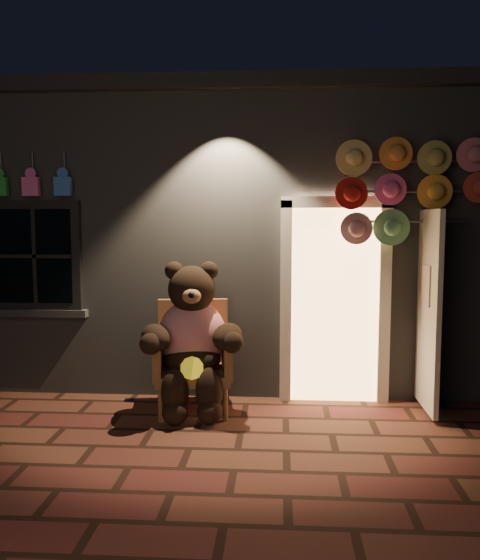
{
  "coord_description": "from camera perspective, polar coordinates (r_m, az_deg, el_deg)",
  "views": [
    {
      "loc": [
        0.77,
        -4.85,
        1.97
      ],
      "look_at": [
        0.37,
        1.0,
        1.35
      ],
      "focal_mm": 38.0,
      "sensor_mm": 36.0,
      "label": 1
    }
  ],
  "objects": [
    {
      "name": "hat_rack",
      "position": [
        6.27,
        15.8,
        8.56
      ],
      "size": [
        1.56,
        0.22,
        2.76
      ],
      "color": "#59595E",
      "rests_on": "ground"
    },
    {
      "name": "wicker_armchair",
      "position": [
        6.13,
        -4.54,
        -7.31
      ],
      "size": [
        0.85,
        0.79,
        1.11
      ],
      "rotation": [
        0.0,
        0.0,
        0.14
      ],
      "color": "#8F5E37",
      "rests_on": "ground"
    },
    {
      "name": "teddy_bear",
      "position": [
        5.95,
        -4.64,
        -5.67
      ],
      "size": [
        1.1,
        0.92,
        1.53
      ],
      "rotation": [
        0.0,
        0.0,
        0.14
      ],
      "color": "red",
      "rests_on": "ground"
    },
    {
      "name": "shop_building",
      "position": [
        8.88,
        -1.05,
        4.52
      ],
      "size": [
        7.3,
        5.95,
        3.51
      ],
      "color": "slate",
      "rests_on": "ground"
    },
    {
      "name": "ground",
      "position": [
        5.29,
        -4.93,
        -15.84
      ],
      "size": [
        60.0,
        60.0,
        0.0
      ],
      "primitive_type": "plane",
      "color": "brown",
      "rests_on": "ground"
    }
  ]
}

